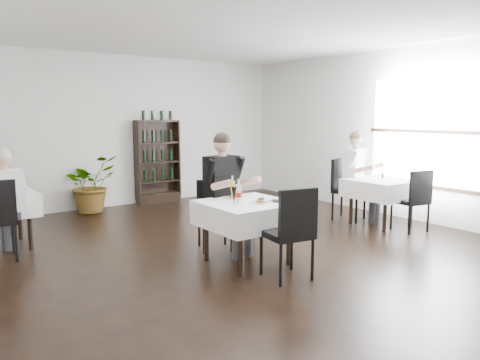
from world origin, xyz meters
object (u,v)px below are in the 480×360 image
main_table (247,214)px  diner_main (226,184)px  wine_shelf (158,162)px  potted_tree (91,184)px

main_table → diner_main: size_ratio=0.64×
wine_shelf → potted_tree: (-1.45, -0.11, -0.31)m
main_table → potted_tree: potted_tree is taller
potted_tree → wine_shelf: bearing=4.5°
wine_shelf → potted_tree: wine_shelf is taller
main_table → potted_tree: bearing=97.5°
potted_tree → main_table: bearing=-82.5°
potted_tree → diner_main: (0.59, -3.70, 0.40)m
wine_shelf → main_table: bearing=-101.8°
wine_shelf → diner_main: (-0.87, -3.81, 0.08)m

